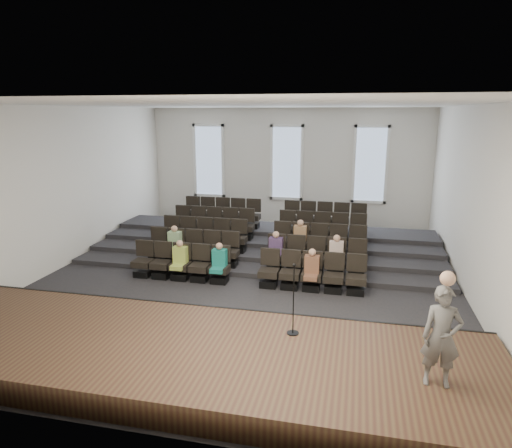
% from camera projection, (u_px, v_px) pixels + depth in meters
% --- Properties ---
extents(ground, '(14.00, 14.00, 0.00)m').
position_uv_depth(ground, '(249.00, 277.00, 13.63)').
color(ground, black).
rests_on(ground, ground).
extents(ceiling, '(12.00, 14.00, 0.02)m').
position_uv_depth(ceiling, '(248.00, 104.00, 12.44)').
color(ceiling, white).
rests_on(ceiling, ground).
extents(wall_back, '(12.00, 0.04, 5.00)m').
position_uv_depth(wall_back, '(287.00, 167.00, 19.68)').
color(wall_back, silver).
rests_on(wall_back, ground).
extents(wall_front, '(12.00, 0.04, 5.00)m').
position_uv_depth(wall_front, '(130.00, 281.00, 6.38)').
color(wall_front, silver).
rests_on(wall_front, ground).
extents(wall_left, '(0.04, 14.00, 5.00)m').
position_uv_depth(wall_left, '(62.00, 188.00, 14.32)').
color(wall_left, silver).
rests_on(wall_left, ground).
extents(wall_right, '(0.04, 14.00, 5.00)m').
position_uv_depth(wall_right, '(475.00, 204.00, 11.74)').
color(wall_right, silver).
rests_on(wall_right, ground).
extents(stage, '(11.80, 3.60, 0.50)m').
position_uv_depth(stage, '(186.00, 356.00, 8.73)').
color(stage, '#43311C').
rests_on(stage, ground).
extents(stage_lip, '(11.80, 0.06, 0.52)m').
position_uv_depth(stage_lip, '(214.00, 317.00, 10.41)').
color(stage_lip, black).
rests_on(stage_lip, ground).
extents(risers, '(11.80, 4.80, 0.60)m').
position_uv_depth(risers, '(269.00, 242.00, 16.58)').
color(risers, black).
rests_on(risers, ground).
extents(seating_rows, '(6.80, 4.70, 1.67)m').
position_uv_depth(seating_rows, '(260.00, 242.00, 14.92)').
color(seating_rows, black).
rests_on(seating_rows, ground).
extents(windows, '(8.44, 0.10, 3.24)m').
position_uv_depth(windows, '(287.00, 163.00, 19.57)').
color(windows, white).
rests_on(windows, wall_back).
extents(audience, '(5.45, 2.64, 1.10)m').
position_uv_depth(audience, '(256.00, 251.00, 13.54)').
color(audience, '#A8BD4B').
rests_on(audience, seating_rows).
extents(speaker, '(0.61, 0.41, 1.67)m').
position_uv_depth(speaker, '(442.00, 337.00, 7.21)').
color(speaker, '#585553').
rests_on(speaker, stage).
extents(mic_stand, '(0.25, 0.25, 1.47)m').
position_uv_depth(mic_stand, '(293.00, 313.00, 9.00)').
color(mic_stand, black).
rests_on(mic_stand, stage).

